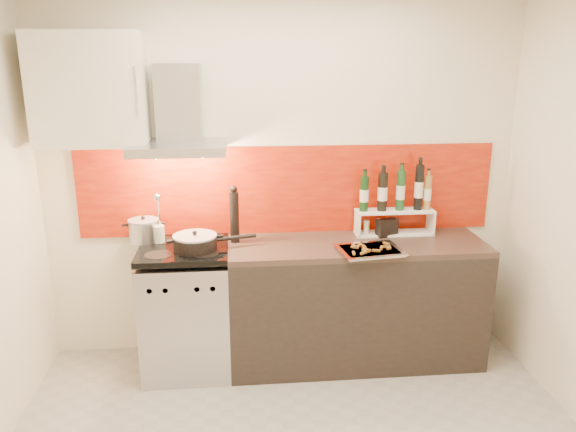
{
  "coord_description": "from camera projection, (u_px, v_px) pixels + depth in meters",
  "views": [
    {
      "loc": [
        -0.34,
        -2.55,
        2.17
      ],
      "look_at": [
        0.0,
        0.95,
        1.15
      ],
      "focal_mm": 35.0,
      "sensor_mm": 36.0,
      "label": 1
    }
  ],
  "objects": [
    {
      "name": "backsplash",
      "position": [
        289.0,
        190.0,
        4.07
      ],
      "size": [
        3.0,
        0.02,
        0.64
      ],
      "primitive_type": "cube",
      "color": "maroon",
      "rests_on": "back_wall"
    },
    {
      "name": "utensil_jar",
      "position": [
        159.0,
        229.0,
        3.86
      ],
      "size": [
        0.08,
        0.12,
        0.37
      ],
      "color": "silver",
      "rests_on": "range_stove"
    },
    {
      "name": "pepper_mill",
      "position": [
        234.0,
        215.0,
        3.88
      ],
      "size": [
        0.06,
        0.06,
        0.41
      ],
      "color": "black",
      "rests_on": "counter"
    },
    {
      "name": "step_shelf",
      "position": [
        395.0,
        204.0,
        4.04
      ],
      "size": [
        0.57,
        0.15,
        0.51
      ],
      "color": "white",
      "rests_on": "counter"
    },
    {
      "name": "range_hood",
      "position": [
        179.0,
        121.0,
        3.71
      ],
      "size": [
        0.62,
        0.5,
        0.61
      ],
      "color": "#B7B7BA",
      "rests_on": "back_wall"
    },
    {
      "name": "baking_tray",
      "position": [
        370.0,
        250.0,
        3.72
      ],
      "size": [
        0.45,
        0.37,
        0.03
      ],
      "color": "silver",
      "rests_on": "counter"
    },
    {
      "name": "range_stove",
      "position": [
        187.0,
        310.0,
        3.93
      ],
      "size": [
        0.6,
        0.6,
        0.91
      ],
      "color": "#B7B7BA",
      "rests_on": "ground"
    },
    {
      "name": "caddy_box",
      "position": [
        387.0,
        228.0,
        4.04
      ],
      "size": [
        0.17,
        0.12,
        0.13
      ],
      "primitive_type": "cube",
      "rotation": [
        0.0,
        0.0,
        0.35
      ],
      "color": "black",
      "rests_on": "counter"
    },
    {
      "name": "stock_pot",
      "position": [
        144.0,
        230.0,
        3.9
      ],
      "size": [
        0.21,
        0.21,
        0.18
      ],
      "color": "#B7B7BA",
      "rests_on": "range_stove"
    },
    {
      "name": "counter",
      "position": [
        355.0,
        301.0,
        4.05
      ],
      "size": [
        1.8,
        0.6,
        0.9
      ],
      "color": "black",
      "rests_on": "ground"
    },
    {
      "name": "upper_cabinet",
      "position": [
        90.0,
        89.0,
        3.59
      ],
      "size": [
        0.7,
        0.35,
        0.72
      ],
      "primitive_type": "cube",
      "color": "white",
      "rests_on": "back_wall"
    },
    {
      "name": "saute_pan",
      "position": [
        196.0,
        242.0,
        3.74
      ],
      "size": [
        0.56,
        0.29,
        0.14
      ],
      "color": "black",
      "rests_on": "range_stove"
    },
    {
      "name": "back_wall",
      "position": [
        282.0,
        179.0,
        4.05
      ],
      "size": [
        3.4,
        0.02,
        2.6
      ],
      "primitive_type": "cube",
      "color": "silver",
      "rests_on": "ground"
    }
  ]
}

